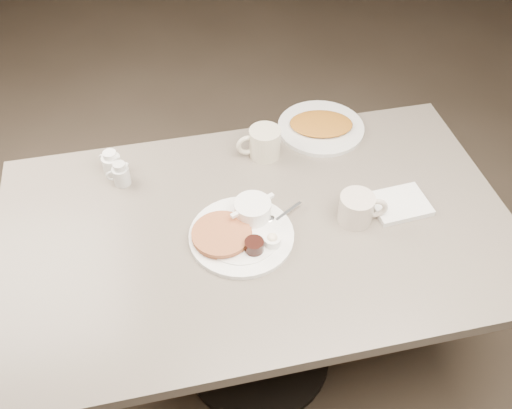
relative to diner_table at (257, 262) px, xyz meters
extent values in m
cube|color=#4C3F33|center=(0.00, 0.00, -0.59)|extent=(7.00, 8.00, 0.02)
cube|color=slate|center=(0.00, 0.00, 0.15)|extent=(1.50, 0.90, 0.04)
cylinder|color=black|center=(0.00, 0.00, -0.21)|extent=(0.14, 0.14, 0.69)
cylinder|color=black|center=(0.00, 0.00, -0.57)|extent=(0.56, 0.56, 0.03)
cylinder|color=white|center=(-0.05, -0.03, 0.18)|extent=(0.40, 0.40, 0.01)
cylinder|color=white|center=(-0.05, -0.03, 0.19)|extent=(0.30, 0.30, 0.00)
cylinder|color=#B06237|center=(-0.11, -0.03, 0.19)|extent=(0.23, 0.23, 0.01)
cylinder|color=#B06237|center=(-0.11, -0.04, 0.20)|extent=(0.22, 0.22, 0.01)
cylinder|color=white|center=(-0.01, 0.03, 0.21)|extent=(0.14, 0.14, 0.05)
cube|color=white|center=(-0.07, 0.00, 0.23)|extent=(0.03, 0.02, 0.01)
cube|color=white|center=(0.05, 0.05, 0.23)|extent=(0.03, 0.02, 0.01)
ellipsoid|color=white|center=(-0.02, 0.03, 0.22)|extent=(0.06, 0.06, 0.03)
ellipsoid|color=white|center=(0.01, 0.03, 0.22)|extent=(0.06, 0.06, 0.02)
cylinder|color=black|center=(-0.03, -0.10, 0.20)|extent=(0.07, 0.07, 0.04)
cylinder|color=white|center=(0.02, -0.09, 0.20)|extent=(0.07, 0.07, 0.03)
ellipsoid|color=#FFEAC7|center=(0.02, -0.09, 0.21)|extent=(0.04, 0.04, 0.02)
cube|color=white|center=(0.09, 0.02, 0.19)|extent=(0.11, 0.07, 0.00)
ellipsoid|color=white|center=(0.04, 0.00, 0.19)|extent=(0.04, 0.04, 0.01)
cylinder|color=beige|center=(0.28, -0.03, 0.21)|extent=(0.12, 0.12, 0.09)
cylinder|color=black|center=(0.28, -0.03, 0.25)|extent=(0.10, 0.10, 0.01)
torus|color=beige|center=(0.34, -0.05, 0.21)|extent=(0.07, 0.03, 0.07)
cube|color=white|center=(0.44, -0.01, 0.18)|extent=(0.18, 0.14, 0.02)
cylinder|color=beige|center=(0.09, 0.30, 0.22)|extent=(0.10, 0.10, 0.10)
torus|color=beige|center=(0.03, 0.30, 0.22)|extent=(0.08, 0.02, 0.08)
cylinder|color=silver|center=(-0.37, 0.27, 0.20)|extent=(0.07, 0.07, 0.06)
cylinder|color=silver|center=(-0.37, 0.27, 0.24)|extent=(0.05, 0.05, 0.02)
cone|color=silver|center=(-0.35, 0.27, 0.24)|extent=(0.02, 0.02, 0.02)
torus|color=silver|center=(-0.40, 0.27, 0.20)|extent=(0.04, 0.01, 0.04)
cylinder|color=white|center=(-0.40, 0.33, 0.20)|extent=(0.07, 0.07, 0.06)
cylinder|color=white|center=(-0.40, 0.33, 0.24)|extent=(0.05, 0.05, 0.02)
cone|color=white|center=(-0.38, 0.31, 0.24)|extent=(0.03, 0.03, 0.02)
torus|color=white|center=(-0.42, 0.35, 0.20)|extent=(0.04, 0.04, 0.04)
cylinder|color=silver|center=(0.31, 0.39, 0.18)|extent=(0.36, 0.36, 0.01)
ellipsoid|color=#A9691E|center=(0.31, 0.39, 0.19)|extent=(0.25, 0.20, 0.02)
camera|label=1|loc=(-0.23, -1.05, 1.39)|focal=39.13mm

